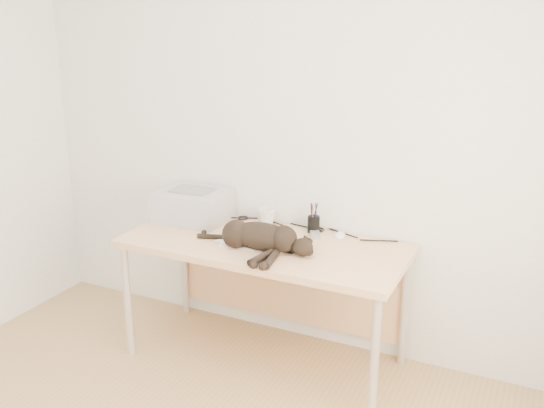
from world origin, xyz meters
The scene contains 11 objects.
wall_back centered at (0.00, 1.75, 1.30)m, with size 3.50×3.50×0.00m, color white.
desk centered at (0.00, 1.48, 0.61)m, with size 1.60×0.70×0.74m.
printer centered at (-0.57, 1.55, 0.84)m, with size 0.44×0.38×0.20m.
papers centered at (-0.10, 1.34, 0.74)m, with size 0.31×0.23×0.01m.
cat centered at (0.02, 1.28, 0.81)m, with size 0.72×0.33×0.16m.
mug centered at (-0.12, 1.67, 0.79)m, with size 0.11×0.11×0.10m, color silver.
pen_cup centered at (0.19, 1.67, 0.79)m, with size 0.07×0.07×0.18m.
remote_grey centered at (0.21, 1.64, 0.75)m, with size 0.05×0.19×0.02m, color gray.
remote_black centered at (0.21, 1.38, 0.75)m, with size 0.04×0.16×0.02m, color black.
mouse centered at (0.35, 1.67, 0.76)m, with size 0.06×0.11×0.03m, color white.
cable_tangle centered at (0.00, 1.70, 0.75)m, with size 1.36×0.09×0.01m, color black, non-canonical shape.
Camera 1 is at (1.42, -1.46, 1.96)m, focal length 40.00 mm.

